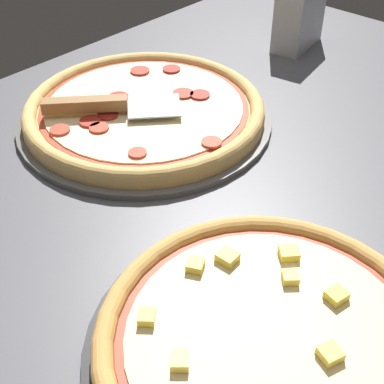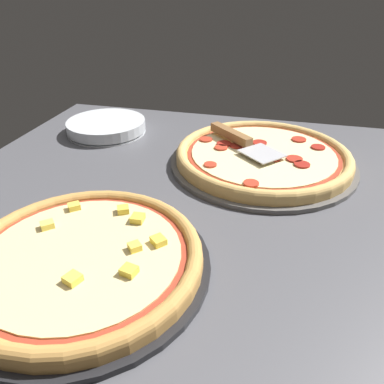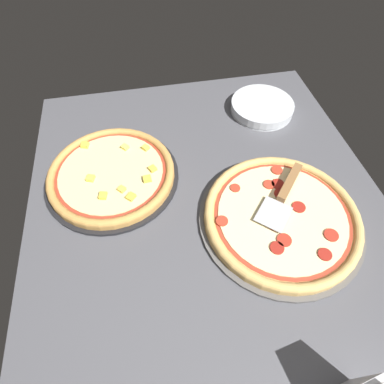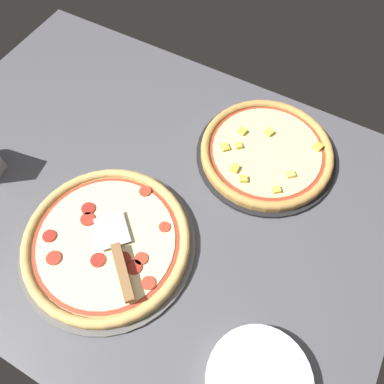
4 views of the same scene
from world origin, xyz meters
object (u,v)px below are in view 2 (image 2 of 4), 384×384
(serving_spatula, at_px, (237,138))
(plate_stack, at_px, (106,126))
(pizza_back, at_px, (82,257))
(pizza_front, at_px, (263,155))

(serving_spatula, xyz_separation_m, plate_stack, (0.37, -0.06, -0.03))
(pizza_back, height_order, plate_stack, pizza_back)
(pizza_front, xyz_separation_m, pizza_back, (0.23, 0.42, -0.00))
(pizza_back, distance_m, serving_spatula, 0.49)
(pizza_back, distance_m, plate_stack, 0.56)
(pizza_front, bearing_deg, pizza_back, 61.57)
(pizza_front, xyz_separation_m, plate_stack, (0.44, -0.10, -0.01))
(pizza_back, xyz_separation_m, serving_spatula, (-0.16, -0.46, 0.02))
(pizza_front, xyz_separation_m, serving_spatula, (0.07, -0.03, 0.02))
(pizza_front, height_order, plate_stack, pizza_front)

